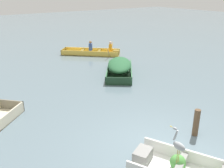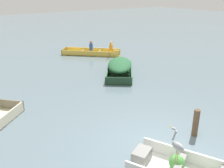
% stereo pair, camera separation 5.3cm
% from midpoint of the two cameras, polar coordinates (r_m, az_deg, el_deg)
% --- Properties ---
extents(ground_plane, '(80.00, 80.00, 0.00)m').
position_cam_midpoint_polar(ground_plane, '(7.16, 10.60, -14.22)').
color(ground_plane, slate).
extents(skiff_green_near_moored, '(2.87, 3.17, 0.75)m').
position_cam_midpoint_polar(skiff_green_near_moored, '(12.57, 1.91, 4.13)').
color(skiff_green_near_moored, '#387047').
rests_on(skiff_green_near_moored, ground).
extents(rowboat_yellow_with_crew, '(3.45, 3.39, 0.90)m').
position_cam_midpoint_polar(rowboat_yellow_with_crew, '(16.55, -3.92, 7.32)').
color(rowboat_yellow_with_crew, '#E5BC47').
rests_on(rowboat_yellow_with_crew, ground).
extents(heron_on_dinghy, '(0.15, 0.45, 0.84)m').
position_cam_midpoint_polar(heron_on_dinghy, '(5.81, 15.00, -13.33)').
color(heron_on_dinghy, olive).
rests_on(heron_on_dinghy, dinghy_white_foreground).
extents(mooring_post, '(0.17, 0.17, 0.84)m').
position_cam_midpoint_polar(mooring_post, '(7.77, 18.79, -8.41)').
color(mooring_post, brown).
rests_on(mooring_post, ground).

